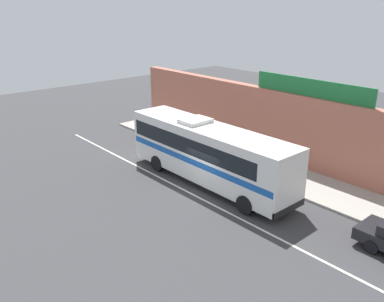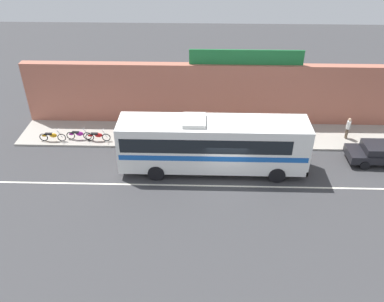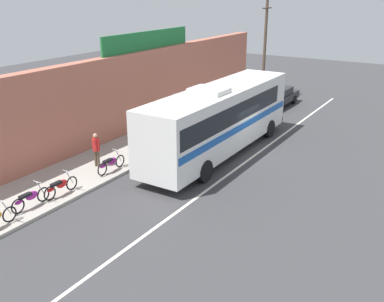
{
  "view_description": "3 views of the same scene",
  "coord_description": "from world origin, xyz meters",
  "px_view_note": "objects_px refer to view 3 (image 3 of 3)",
  "views": [
    {
      "loc": [
        15.27,
        -14.46,
        10.32
      ],
      "look_at": [
        -1.96,
        0.64,
        1.83
      ],
      "focal_mm": 37.63,
      "sensor_mm": 36.0,
      "label": 1
    },
    {
      "loc": [
        -1.53,
        -20.46,
        15.51
      ],
      "look_at": [
        -2.15,
        0.86,
        1.48
      ],
      "focal_mm": 37.5,
      "sensor_mm": 36.0,
      "label": 2
    },
    {
      "loc": [
        -20.32,
        -9.54,
        8.37
      ],
      "look_at": [
        -3.66,
        0.9,
        1.04
      ],
      "focal_mm": 41.11,
      "sensor_mm": 36.0,
      "label": 3
    }
  ],
  "objects_px": {
    "utility_pole": "(265,49)",
    "motorcycle_black": "(111,163)",
    "intercity_bus": "(219,117)",
    "pedestrian_far_left": "(178,115)",
    "pedestrian_far_right": "(96,148)",
    "pedestrian_near_shop": "(236,91)",
    "parked_car": "(278,96)",
    "motorcycle_blue": "(60,186)",
    "motorcycle_purple": "(30,198)"
  },
  "relations": [
    {
      "from": "motorcycle_black",
      "to": "pedestrian_far_left",
      "type": "height_order",
      "value": "pedestrian_far_left"
    },
    {
      "from": "pedestrian_far_right",
      "to": "motorcycle_blue",
      "type": "bearing_deg",
      "value": -163.77
    },
    {
      "from": "pedestrian_far_right",
      "to": "pedestrian_near_shop",
      "type": "height_order",
      "value": "pedestrian_far_right"
    },
    {
      "from": "utility_pole",
      "to": "pedestrian_far_right",
      "type": "bearing_deg",
      "value": 176.69
    },
    {
      "from": "intercity_bus",
      "to": "motorcycle_purple",
      "type": "relative_size",
      "value": 6.41
    },
    {
      "from": "pedestrian_far_right",
      "to": "pedestrian_near_shop",
      "type": "relative_size",
      "value": 1.03
    },
    {
      "from": "intercity_bus",
      "to": "motorcycle_black",
      "type": "height_order",
      "value": "intercity_bus"
    },
    {
      "from": "intercity_bus",
      "to": "utility_pole",
      "type": "xyz_separation_m",
      "value": [
        12.64,
        2.99,
        1.91
      ]
    },
    {
      "from": "motorcycle_black",
      "to": "pedestrian_near_shop",
      "type": "distance_m",
      "value": 15.06
    },
    {
      "from": "motorcycle_blue",
      "to": "pedestrian_far_left",
      "type": "xyz_separation_m",
      "value": [
        10.23,
        0.87,
        0.49
      ]
    },
    {
      "from": "pedestrian_far_left",
      "to": "parked_car",
      "type": "bearing_deg",
      "value": -16.54
    },
    {
      "from": "motorcycle_purple",
      "to": "motorcycle_black",
      "type": "relative_size",
      "value": 0.99
    },
    {
      "from": "intercity_bus",
      "to": "utility_pole",
      "type": "height_order",
      "value": "utility_pole"
    },
    {
      "from": "utility_pole",
      "to": "motorcycle_blue",
      "type": "bearing_deg",
      "value": 179.74
    },
    {
      "from": "pedestrian_far_right",
      "to": "pedestrian_near_shop",
      "type": "xyz_separation_m",
      "value": [
        14.91,
        -0.01,
        -0.03
      ]
    },
    {
      "from": "motorcycle_purple",
      "to": "motorcycle_black",
      "type": "bearing_deg",
      "value": -2.82
    },
    {
      "from": "parked_car",
      "to": "motorcycle_black",
      "type": "height_order",
      "value": "parked_car"
    },
    {
      "from": "parked_car",
      "to": "pedestrian_near_shop",
      "type": "distance_m",
      "value": 3.17
    },
    {
      "from": "motorcycle_purple",
      "to": "pedestrian_far_left",
      "type": "height_order",
      "value": "pedestrian_far_left"
    },
    {
      "from": "pedestrian_far_left",
      "to": "motorcycle_black",
      "type": "bearing_deg",
      "value": -172.62
    },
    {
      "from": "pedestrian_far_right",
      "to": "motorcycle_purple",
      "type": "bearing_deg",
      "value": -170.55
    },
    {
      "from": "motorcycle_purple",
      "to": "utility_pole",
      "type": "bearing_deg",
      "value": -0.66
    },
    {
      "from": "intercity_bus",
      "to": "motorcycle_purple",
      "type": "distance_m",
      "value": 10.22
    },
    {
      "from": "intercity_bus",
      "to": "motorcycle_black",
      "type": "bearing_deg",
      "value": 149.28
    },
    {
      "from": "parked_car",
      "to": "pedestrian_far_right",
      "type": "distance_m",
      "value": 16.59
    },
    {
      "from": "utility_pole",
      "to": "motorcycle_black",
      "type": "distance_m",
      "value": 18.06
    },
    {
      "from": "motorcycle_purple",
      "to": "parked_car",
      "type": "bearing_deg",
      "value": -5.59
    },
    {
      "from": "parked_car",
      "to": "pedestrian_far_left",
      "type": "bearing_deg",
      "value": 163.46
    },
    {
      "from": "motorcycle_blue",
      "to": "pedestrian_far_left",
      "type": "relative_size",
      "value": 1.15
    },
    {
      "from": "intercity_bus",
      "to": "utility_pole",
      "type": "bearing_deg",
      "value": 13.31
    },
    {
      "from": "intercity_bus",
      "to": "motorcycle_purple",
      "type": "bearing_deg",
      "value": 161.27
    },
    {
      "from": "parked_car",
      "to": "pedestrian_far_left",
      "type": "xyz_separation_m",
      "value": [
        -9.28,
        2.76,
        0.31
      ]
    },
    {
      "from": "motorcycle_blue",
      "to": "pedestrian_near_shop",
      "type": "bearing_deg",
      "value": 2.9
    },
    {
      "from": "pedestrian_far_right",
      "to": "pedestrian_near_shop",
      "type": "distance_m",
      "value": 14.91
    },
    {
      "from": "parked_car",
      "to": "motorcycle_purple",
      "type": "distance_m",
      "value": 21.03
    },
    {
      "from": "motorcycle_blue",
      "to": "motorcycle_black",
      "type": "relative_size",
      "value": 0.98
    },
    {
      "from": "parked_car",
      "to": "utility_pole",
      "type": "bearing_deg",
      "value": 54.49
    },
    {
      "from": "parked_car",
      "to": "motorcycle_blue",
      "type": "bearing_deg",
      "value": 174.47
    },
    {
      "from": "motorcycle_black",
      "to": "pedestrian_near_shop",
      "type": "xyz_separation_m",
      "value": [
        15.02,
        0.98,
        0.53
      ]
    },
    {
      "from": "intercity_bus",
      "to": "pedestrian_far_right",
      "type": "xyz_separation_m",
      "value": [
        -4.99,
        4.01,
        -0.94
      ]
    },
    {
      "from": "motorcycle_purple",
      "to": "pedestrian_near_shop",
      "type": "distance_m",
      "value": 19.52
    },
    {
      "from": "motorcycle_purple",
      "to": "pedestrian_far_left",
      "type": "distance_m",
      "value": 11.68
    },
    {
      "from": "utility_pole",
      "to": "pedestrian_far_right",
      "type": "distance_m",
      "value": 17.89
    },
    {
      "from": "utility_pole",
      "to": "intercity_bus",
      "type": "bearing_deg",
      "value": -166.69
    },
    {
      "from": "motorcycle_purple",
      "to": "pedestrian_near_shop",
      "type": "height_order",
      "value": "pedestrian_near_shop"
    },
    {
      "from": "pedestrian_far_left",
      "to": "motorcycle_purple",
      "type": "bearing_deg",
      "value": -176.52
    },
    {
      "from": "intercity_bus",
      "to": "utility_pole",
      "type": "relative_size",
      "value": 1.6
    },
    {
      "from": "intercity_bus",
      "to": "pedestrian_far_right",
      "type": "distance_m",
      "value": 6.47
    },
    {
      "from": "motorcycle_blue",
      "to": "pedestrian_near_shop",
      "type": "xyz_separation_m",
      "value": [
        18.08,
        0.92,
        0.53
      ]
    },
    {
      "from": "motorcycle_black",
      "to": "pedestrian_near_shop",
      "type": "height_order",
      "value": "pedestrian_near_shop"
    }
  ]
}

